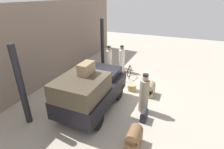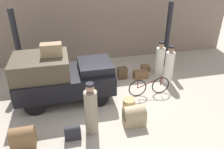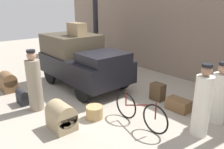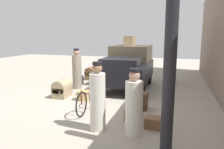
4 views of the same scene
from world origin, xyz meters
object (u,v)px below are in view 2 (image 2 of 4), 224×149
object	(u,v)px
trunk_large_brown	(146,68)
porter_carrying_trunk	(169,66)
truck	(61,76)
bicycle	(149,87)
suitcase_black_upright	(73,132)
wicker_basket	(129,103)
trunk_umber_medium	(134,116)
trunk_barrel_dark	(23,137)
suitcase_tan_flat	(122,73)
porter_with_bicycle	(160,60)
trunk_on_truck_roof	(51,50)
porter_standing_middle	(91,111)
trunk_wicker_pale	(141,74)

from	to	relation	value
trunk_large_brown	porter_carrying_trunk	bearing A→B (deg)	-68.28
truck	trunk_large_brown	size ratio (longest dim) A/B	8.44
porter_carrying_trunk	truck	bearing A→B (deg)	-177.02
bicycle	suitcase_black_upright	xyz separation A→B (m)	(-3.27, -1.84, -0.14)
wicker_basket	trunk_umber_medium	world-z (taller)	trunk_umber_medium
trunk_large_brown	trunk_barrel_dark	size ratio (longest dim) A/B	0.63
trunk_large_brown	trunk_umber_medium	distance (m)	4.18
suitcase_tan_flat	porter_with_bicycle	bearing A→B (deg)	2.36
trunk_umber_medium	trunk_large_brown	bearing A→B (deg)	63.51
trunk_umber_medium	bicycle	bearing A→B (deg)	53.59
trunk_umber_medium	trunk_on_truck_roof	bearing A→B (deg)	139.69
wicker_basket	suitcase_tan_flat	distance (m)	2.33
trunk_barrel_dark	porter_standing_middle	bearing A→B (deg)	5.02
porter_with_bicycle	truck	bearing A→B (deg)	-165.95
suitcase_black_upright	porter_with_bicycle	bearing A→B (deg)	38.44
porter_carrying_trunk	trunk_large_brown	size ratio (longest dim) A/B	4.03
porter_standing_middle	trunk_wicker_pale	bearing A→B (deg)	48.07
truck	wicker_basket	world-z (taller)	truck
truck	suitcase_black_upright	world-z (taller)	truck
suitcase_tan_flat	suitcase_black_upright	size ratio (longest dim) A/B	1.11
bicycle	trunk_umber_medium	bearing A→B (deg)	-126.41
porter_standing_middle	suitcase_tan_flat	bearing A→B (deg)	59.28
suitcase_tan_flat	trunk_large_brown	size ratio (longest dim) A/B	1.27
truck	wicker_basket	bearing A→B (deg)	-26.24
wicker_basket	porter_standing_middle	xyz separation A→B (m)	(-1.57, -0.99, 0.65)
porter_standing_middle	porter_with_bicycle	distance (m)	5.11
porter_with_bicycle	trunk_large_brown	world-z (taller)	porter_with_bicycle
trunk_wicker_pale	trunk_on_truck_roof	world-z (taller)	trunk_on_truck_roof
truck	wicker_basket	xyz separation A→B (m)	(2.42, -1.19, -0.86)
trunk_large_brown	porter_standing_middle	bearing A→B (deg)	-131.28
trunk_umber_medium	trunk_on_truck_roof	world-z (taller)	trunk_on_truck_roof
porter_with_bicycle	trunk_wicker_pale	size ratio (longest dim) A/B	2.46
bicycle	trunk_wicker_pale	distance (m)	1.53
porter_standing_middle	trunk_wicker_pale	xyz separation A→B (m)	(2.82, 3.14, -0.65)
trunk_barrel_dark	trunk_on_truck_roof	xyz separation A→B (m)	(1.02, 2.37, 1.79)
wicker_basket	porter_with_bicycle	world-z (taller)	porter_with_bicycle
trunk_large_brown	trunk_wicker_pale	bearing A→B (deg)	-127.90
porter_with_bicycle	trunk_umber_medium	size ratio (longest dim) A/B	2.30
trunk_wicker_pale	trunk_barrel_dark	bearing A→B (deg)	-145.88
truck	trunk_large_brown	bearing A→B (deg)	20.97
bicycle	porter_carrying_trunk	size ratio (longest dim) A/B	1.00
wicker_basket	trunk_barrel_dark	xyz separation A→B (m)	(-3.66, -1.17, 0.17)
suitcase_black_upright	trunk_barrel_dark	bearing A→B (deg)	179.32
bicycle	trunk_on_truck_roof	bearing A→B (deg)	171.73
bicycle	trunk_large_brown	world-z (taller)	bicycle
trunk_on_truck_roof	suitcase_black_upright	bearing A→B (deg)	-79.80
bicycle	suitcase_tan_flat	distance (m)	1.78
suitcase_black_upright	wicker_basket	bearing A→B (deg)	28.30
truck	trunk_wicker_pale	size ratio (longest dim) A/B	5.52
bicycle	porter_carrying_trunk	world-z (taller)	porter_carrying_trunk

